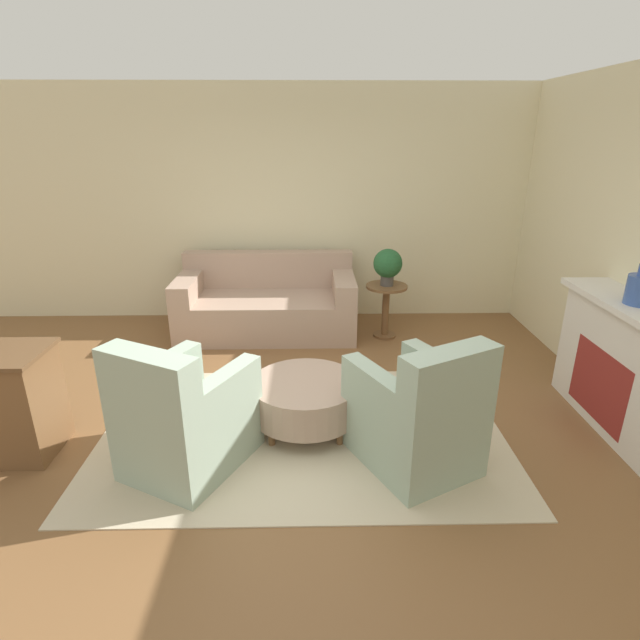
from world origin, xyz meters
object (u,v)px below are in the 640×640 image
couch (267,305)px  side_table (386,302)px  armchair_right (418,418)px  armchair_left (184,420)px  potted_plant_on_side_table (388,265)px  ottoman_table (306,397)px

couch → side_table: size_ratio=3.27×
couch → side_table: bearing=-8.4°
couch → armchair_right: size_ratio=1.92×
armchair_left → couch: bearing=81.9°
potted_plant_on_side_table → side_table: bearing=-90.0°
armchair_left → side_table: bearing=53.9°
couch → potted_plant_on_side_table: size_ratio=4.91×
couch → side_table: 1.40m
armchair_right → potted_plant_on_side_table: bearing=87.1°
armchair_left → ottoman_table: (0.84, 0.50, -0.11)m
armchair_right → couch: bearing=115.8°
side_table → potted_plant_on_side_table: size_ratio=1.50×
couch → ottoman_table: size_ratio=2.35×
armchair_left → ottoman_table: armchair_left is taller
ottoman_table → potted_plant_on_side_table: (0.91, 1.90, 0.60)m
couch → armchair_left: armchair_left is taller
armchair_right → side_table: bearing=87.1°
armchair_left → armchair_right: 1.63m
armchair_right → ottoman_table: (-0.79, 0.50, -0.11)m
armchair_right → side_table: 2.41m
potted_plant_on_side_table → ottoman_table: bearing=-115.6°
armchair_left → ottoman_table: 0.99m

